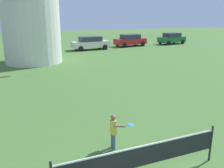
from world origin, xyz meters
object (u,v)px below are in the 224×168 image
tennis_net (142,156)px  parked_car_red (130,40)px  player_far (114,130)px  parked_car_green (172,38)px  parked_car_blue (35,45)px  parked_car_cream (90,43)px

tennis_net → parked_car_red: 27.15m
player_far → parked_car_red: 25.69m
tennis_net → parked_car_green: bearing=52.9°
parked_car_green → player_far: bearing=-129.1°
parked_car_red → parked_car_blue: bearing=-176.9°
player_far → parked_car_red: parked_car_red is taller
parked_car_cream → parked_car_green: size_ratio=1.11×
parked_car_red → parked_car_green: bearing=-0.1°
parked_car_blue → parked_car_red: 12.23m
tennis_net → player_far: 1.67m
tennis_net → parked_car_green: 30.59m
tennis_net → parked_car_green: (18.44, 24.41, 0.13)m
parked_car_red → parked_car_green: (6.57, -0.02, -0.00)m
parked_car_red → parked_car_green: 6.57m
parked_car_blue → parked_car_green: size_ratio=1.06×
parked_car_cream → parked_car_red: (5.83, 1.05, -0.00)m
parked_car_red → parked_car_green: size_ratio=1.07×
tennis_net → parked_car_cream: 24.13m
tennis_net → parked_car_red: bearing=64.1°
tennis_net → parked_car_cream: parked_car_cream is taller
player_far → parked_car_blue: (-0.27, 22.08, 0.15)m
parked_car_blue → tennis_net: bearing=-89.2°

